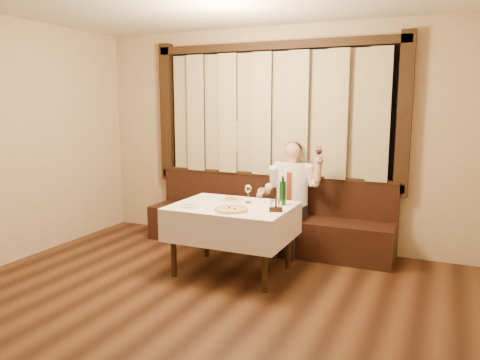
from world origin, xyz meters
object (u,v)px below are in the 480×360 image
at_px(cruet_caddy, 276,207).
at_px(pasta_cream, 191,203).
at_px(pizza, 231,209).
at_px(pasta_red, 231,198).
at_px(banquette, 266,223).
at_px(dining_table, 232,215).
at_px(seated_man, 291,189).
at_px(green_bottle, 283,193).

bearing_deg(cruet_caddy, pasta_cream, 170.95).
relative_size(pizza, pasta_red, 1.48).
bearing_deg(pizza, cruet_caddy, 21.25).
relative_size(banquette, dining_table, 2.52).
bearing_deg(banquette, seated_man, -14.06).
bearing_deg(pasta_red, pasta_cream, -120.96).
xyz_separation_m(banquette, dining_table, (0.00, -1.02, 0.34)).
xyz_separation_m(dining_table, pizza, (0.11, -0.26, 0.12)).
bearing_deg(pizza, green_bottle, 52.03).
distance_m(pasta_red, green_bottle, 0.61).
distance_m(dining_table, pasta_cream, 0.46).
xyz_separation_m(pasta_red, cruet_caddy, (0.65, -0.30, 0.02)).
bearing_deg(seated_man, pizza, -101.61).
height_order(dining_table, pasta_cream, pasta_cream).
bearing_deg(green_bottle, banquette, 121.68).
xyz_separation_m(banquette, pasta_cream, (-0.38, -1.25, 0.48)).
height_order(dining_table, pizza, pizza).
height_order(banquette, pasta_red, banquette).
xyz_separation_m(banquette, pasta_red, (-0.12, -0.82, 0.48)).
bearing_deg(dining_table, seated_man, 69.28).
xyz_separation_m(pasta_cream, cruet_caddy, (0.91, 0.13, 0.02)).
bearing_deg(green_bottle, seated_man, 100.92).
bearing_deg(banquette, green_bottle, -58.32).
height_order(pasta_cream, green_bottle, green_bottle).
height_order(pizza, seated_man, seated_man).
xyz_separation_m(pizza, cruet_caddy, (0.42, 0.16, 0.03)).
distance_m(dining_table, cruet_caddy, 0.56).
distance_m(pizza, pasta_cream, 0.49).
xyz_separation_m(green_bottle, cruet_caddy, (0.04, -0.32, -0.08)).
relative_size(cruet_caddy, seated_man, 0.11).
distance_m(pizza, cruet_caddy, 0.45).
bearing_deg(pizza, dining_table, 112.75).
height_order(pizza, green_bottle, green_bottle).
bearing_deg(pasta_red, seated_man, 57.22).
bearing_deg(banquette, pasta_red, -98.08).
xyz_separation_m(dining_table, green_bottle, (0.49, 0.23, 0.24)).
relative_size(pasta_cream, cruet_caddy, 1.58).
bearing_deg(pizza, pasta_cream, 176.25).
bearing_deg(cruet_caddy, seated_man, 82.37).
bearing_deg(pasta_red, cruet_caddy, -24.91).
distance_m(banquette, cruet_caddy, 1.33).
xyz_separation_m(pasta_cream, seated_man, (0.73, 1.16, 0.02)).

